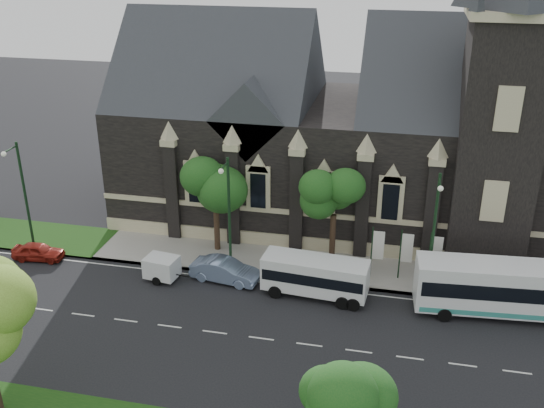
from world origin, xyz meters
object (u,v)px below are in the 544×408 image
(shuttle_bus, at_px, (315,275))
(sedan, at_px, (225,271))
(car_far_red, at_px, (38,251))
(banner_flag_right, at_px, (434,254))
(street_lamp_far, at_px, (23,192))
(tree_walk_left, at_px, (218,182))
(tour_coach, at_px, (515,289))
(banner_flag_center, at_px, (404,251))
(tree_walk_right, at_px, (338,191))
(tree_park_east, at_px, (350,395))
(banner_flag_left, at_px, (376,248))
(street_lamp_near, at_px, (434,230))
(street_lamp_mid, at_px, (228,211))
(box_trailer, at_px, (162,267))

(shuttle_bus, distance_m, sedan, 6.67)
(shuttle_bus, height_order, car_far_red, shuttle_bus)
(banner_flag_right, bearing_deg, street_lamp_far, -176.40)
(tree_walk_left, xyz_separation_m, tour_coach, (21.17, -4.72, -3.74))
(tree_walk_left, relative_size, banner_flag_center, 1.91)
(tree_walk_right, height_order, car_far_red, tree_walk_right)
(tree_park_east, height_order, banner_flag_left, tree_park_east)
(banner_flag_center, distance_m, banner_flag_right, 2.00)
(banner_flag_right, bearing_deg, street_lamp_near, -98.56)
(street_lamp_near, bearing_deg, car_far_red, -178.23)
(street_lamp_mid, height_order, tour_coach, street_lamp_mid)
(tree_walk_right, relative_size, box_trailer, 2.31)
(street_lamp_near, relative_size, sedan, 1.81)
(shuttle_bus, relative_size, sedan, 1.48)
(street_lamp_far, distance_m, box_trailer, 12.25)
(street_lamp_near, xyz_separation_m, car_far_red, (-28.93, -0.89, -4.45))
(tree_walk_right, xyz_separation_m, banner_flag_right, (7.08, -1.71, -3.43))
(street_lamp_near, distance_m, banner_flag_right, 3.34)
(tour_coach, bearing_deg, box_trailer, 176.88)
(tour_coach, relative_size, sedan, 2.56)
(street_lamp_near, xyz_separation_m, tour_coach, (5.37, -1.11, -3.12))
(tree_park_east, relative_size, banner_flag_right, 1.57)
(banner_flag_center, bearing_deg, tree_park_east, -96.57)
(street_lamp_far, bearing_deg, banner_flag_right, 3.60)
(street_lamp_far, bearing_deg, tree_walk_right, 8.86)
(tree_park_east, distance_m, banner_flag_left, 18.46)
(tree_park_east, relative_size, shuttle_bus, 0.86)
(shuttle_bus, bearing_deg, tree_walk_right, 86.31)
(car_far_red, bearing_deg, sedan, -95.47)
(tree_walk_left, xyz_separation_m, banner_flag_center, (14.08, -1.70, -3.35))
(tour_coach, bearing_deg, street_lamp_near, 163.81)
(banner_flag_right, xyz_separation_m, car_far_red, (-29.22, -2.80, -1.72))
(street_lamp_far, bearing_deg, street_lamp_mid, 0.00)
(street_lamp_mid, bearing_deg, street_lamp_far, 180.00)
(banner_flag_right, bearing_deg, shuttle_bus, -156.80)
(banner_flag_left, bearing_deg, banner_flag_center, 0.00)
(tree_park_east, distance_m, banner_flag_right, 18.91)
(tree_park_east, distance_m, tree_walk_left, 23.36)
(tree_park_east, relative_size, tree_walk_left, 0.82)
(box_trailer, bearing_deg, tour_coach, 9.39)
(tour_coach, distance_m, car_far_red, 34.33)
(tree_walk_right, relative_size, shuttle_bus, 1.06)
(tour_coach, relative_size, box_trailer, 3.76)
(banner_flag_left, relative_size, banner_flag_right, 1.00)
(tour_coach, bearing_deg, shuttle_bus, 176.96)
(banner_flag_right, height_order, car_far_red, banner_flag_right)
(tree_walk_right, relative_size, sedan, 1.57)
(street_lamp_near, bearing_deg, street_lamp_mid, 180.00)
(shuttle_bus, xyz_separation_m, box_trailer, (-11.06, -0.25, -0.61))
(tree_park_east, xyz_separation_m, shuttle_bus, (-3.70, 14.98, -3.01))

